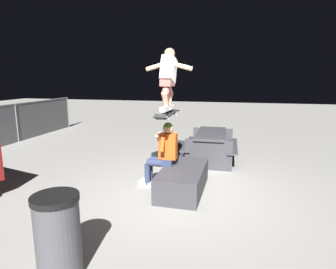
% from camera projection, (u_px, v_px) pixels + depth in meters
% --- Properties ---
extents(ground_plane, '(40.00, 40.00, 0.00)m').
position_uv_depth(ground_plane, '(178.00, 193.00, 5.30)').
color(ground_plane, gray).
extents(ledge_box_main, '(1.57, 0.80, 0.45)m').
position_uv_depth(ledge_box_main, '(183.00, 179.00, 5.39)').
color(ledge_box_main, '#38383D').
rests_on(ledge_box_main, ground).
extents(person_sitting_on_ledge, '(0.59, 0.75, 1.29)m').
position_uv_depth(person_sitting_on_ledge, '(163.00, 151.00, 5.54)').
color(person_sitting_on_ledge, '#2D3856').
rests_on(person_sitting_on_ledge, ground).
extents(skateboard, '(1.03, 0.26, 0.13)m').
position_uv_depth(skateboard, '(167.00, 114.00, 5.23)').
color(skateboard, black).
extents(skater_airborne, '(0.62, 0.89, 1.12)m').
position_uv_depth(skater_airborne, '(168.00, 76.00, 5.15)').
color(skater_airborne, white).
extents(kicker_ramp, '(1.45, 1.34, 0.42)m').
position_uv_depth(kicker_ramp, '(180.00, 155.00, 7.69)').
color(kicker_ramp, '#28282D').
rests_on(kicker_ramp, ground).
extents(picnic_table_back, '(1.72, 1.36, 0.75)m').
position_uv_depth(picnic_table_back, '(211.00, 142.00, 7.29)').
color(picnic_table_back, '#38383D').
rests_on(picnic_table_back, ground).
extents(trash_bin, '(0.50, 0.50, 0.94)m').
position_uv_depth(trash_bin, '(58.00, 236.00, 3.02)').
color(trash_bin, '#47474C').
rests_on(trash_bin, ground).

